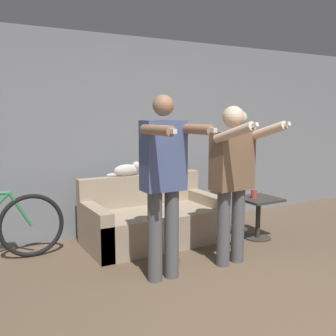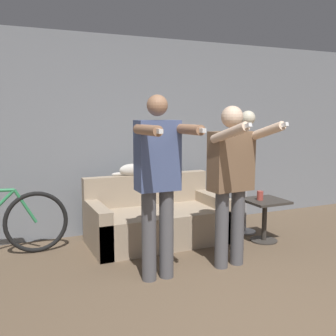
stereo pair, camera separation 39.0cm
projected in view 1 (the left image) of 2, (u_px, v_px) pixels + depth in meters
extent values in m
cube|color=gray|center=(138.00, 135.00, 5.36)|extent=(10.00, 0.05, 2.60)
cube|color=tan|center=(154.00, 226.00, 4.87)|extent=(1.68, 0.86, 0.41)
cube|color=tan|center=(141.00, 190.00, 5.13)|extent=(1.68, 0.14, 0.40)
cube|color=tan|center=(95.00, 230.00, 4.49)|extent=(0.16, 0.86, 0.55)
cube|color=tan|center=(205.00, 213.00, 5.23)|extent=(0.16, 0.86, 0.55)
cylinder|color=#56565B|center=(155.00, 236.00, 3.73)|extent=(0.14, 0.14, 0.88)
cylinder|color=#56565B|center=(172.00, 234.00, 3.81)|extent=(0.14, 0.14, 0.88)
cube|color=#475684|center=(163.00, 156.00, 3.66)|extent=(0.40, 0.22, 0.66)
sphere|color=#9E7051|center=(163.00, 105.00, 3.60)|extent=(0.20, 0.20, 0.20)
cylinder|color=#9E7051|center=(157.00, 130.00, 3.32)|extent=(0.09, 0.50, 0.09)
cube|color=white|center=(171.00, 131.00, 3.10)|extent=(0.04, 0.12, 0.04)
cylinder|color=#9E7051|center=(195.00, 129.00, 3.50)|extent=(0.09, 0.50, 0.09)
cube|color=white|center=(211.00, 130.00, 3.28)|extent=(0.04, 0.12, 0.04)
cylinder|color=#56565B|center=(223.00, 228.00, 4.11)|extent=(0.14, 0.14, 0.81)
cylinder|color=#56565B|center=(238.00, 225.00, 4.22)|extent=(0.14, 0.14, 0.81)
cube|color=brown|center=(232.00, 160.00, 4.07)|extent=(0.47, 0.26, 0.61)
sphere|color=beige|center=(233.00, 117.00, 4.01)|extent=(0.22, 0.22, 0.22)
cylinder|color=beige|center=(234.00, 133.00, 3.71)|extent=(0.13, 0.51, 0.23)
cube|color=white|center=(252.00, 126.00, 3.50)|extent=(0.05, 0.13, 0.07)
cylinder|color=beige|center=(265.00, 132.00, 3.95)|extent=(0.13, 0.51, 0.23)
cube|color=white|center=(285.00, 125.00, 3.74)|extent=(0.05, 0.13, 0.07)
ellipsoid|color=silver|center=(126.00, 170.00, 4.99)|extent=(0.33, 0.12, 0.15)
sphere|color=silver|center=(136.00, 165.00, 5.05)|extent=(0.10, 0.10, 0.10)
ellipsoid|color=silver|center=(113.00, 175.00, 4.93)|extent=(0.18, 0.04, 0.04)
cone|color=silver|center=(136.00, 163.00, 5.02)|extent=(0.03, 0.03, 0.03)
cone|color=silver|center=(134.00, 162.00, 5.05)|extent=(0.03, 0.03, 0.03)
cylinder|color=#B2B2B7|center=(237.00, 229.00, 5.41)|extent=(0.29, 0.29, 0.02)
cylinder|color=#B2B2B7|center=(238.00, 177.00, 5.31)|extent=(0.03, 0.03, 1.48)
sphere|color=white|center=(240.00, 118.00, 5.20)|extent=(0.19, 0.19, 0.19)
cylinder|color=#38332D|center=(257.00, 238.00, 5.06)|extent=(0.34, 0.34, 0.02)
cylinder|color=#38332D|center=(258.00, 219.00, 5.03)|extent=(0.06, 0.06, 0.50)
cube|color=#38332D|center=(259.00, 199.00, 4.99)|extent=(0.48, 0.48, 0.03)
cylinder|color=#B7473D|center=(254.00, 194.00, 4.96)|extent=(0.08, 0.08, 0.11)
torus|color=black|center=(32.00, 226.00, 4.37)|extent=(0.72, 0.05, 0.72)
cylinder|color=#338E56|center=(20.00, 209.00, 4.29)|extent=(0.25, 0.04, 0.41)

